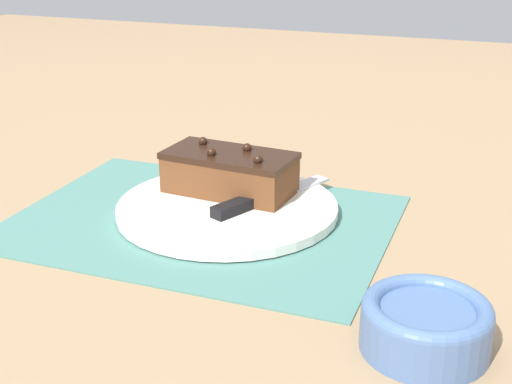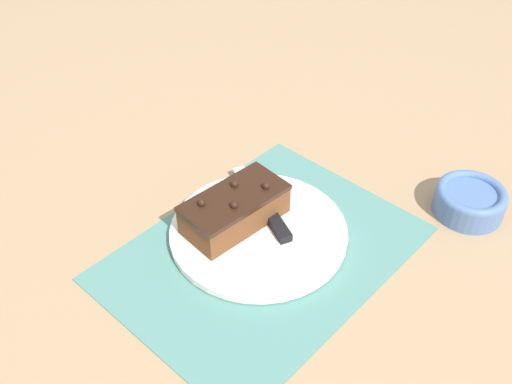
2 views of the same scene
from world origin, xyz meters
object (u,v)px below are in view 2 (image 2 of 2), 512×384
object	(u,v)px
cake_plate	(259,232)
chocolate_cake	(235,209)
serving_knife	(269,214)
small_bowl	(470,200)

from	to	relation	value
cake_plate	chocolate_cake	bearing A→B (deg)	-72.07
serving_knife	small_bowl	size ratio (longest dim) A/B	1.69
small_bowl	chocolate_cake	bearing A→B (deg)	-41.01
serving_knife	chocolate_cake	bearing A→B (deg)	170.15
small_bowl	serving_knife	bearing A→B (deg)	-42.19
cake_plate	serving_knife	world-z (taller)	serving_knife
chocolate_cake	cake_plate	bearing A→B (deg)	107.93
small_bowl	cake_plate	bearing A→B (deg)	-37.55
chocolate_cake	small_bowl	bearing A→B (deg)	138.99
serving_knife	small_bowl	distance (m)	0.33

